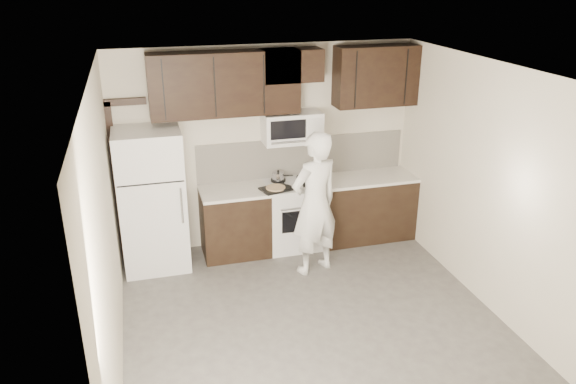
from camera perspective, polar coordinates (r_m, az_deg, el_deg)
name	(u,v)px	position (r m, az deg, el deg)	size (l,w,h in m)	color
floor	(317,329)	(6.17, 2.94, -13.70)	(4.50, 4.50, 0.00)	#4B4846
back_wall	(266,147)	(7.53, -2.22, 4.58)	(4.00, 4.00, 0.00)	beige
ceiling	(323,75)	(5.10, 3.53, 11.79)	(4.50, 4.50, 0.00)	white
counter_run	(315,212)	(7.72, 2.77, -2.08)	(2.95, 0.64, 0.91)	black
stove	(294,215)	(7.63, 0.61, -2.30)	(0.76, 0.66, 0.94)	silver
backsplash	(302,156)	(7.69, 1.45, 3.64)	(2.90, 0.02, 0.54)	silver
upper_cabinets	(285,79)	(7.19, -0.36, 11.42)	(3.48, 0.35, 0.78)	black
microwave	(292,128)	(7.34, 0.39, 6.57)	(0.76, 0.42, 0.40)	silver
refrigerator	(152,200)	(7.17, -13.64, -0.80)	(0.80, 0.76, 1.80)	silver
door_trim	(118,168)	(7.35, -16.87, 2.35)	(0.50, 0.08, 2.12)	black
saucepan	(278,177)	(7.53, -0.99, 1.56)	(0.28, 0.16, 0.16)	silver
baking_tray	(276,189)	(7.26, -1.26, 0.31)	(0.37, 0.28, 0.02)	black
pizza	(276,188)	(7.25, -1.26, 0.44)	(0.25, 0.25, 0.02)	beige
person	(315,204)	(6.83, 2.73, -1.19)	(0.67, 0.44, 1.83)	white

